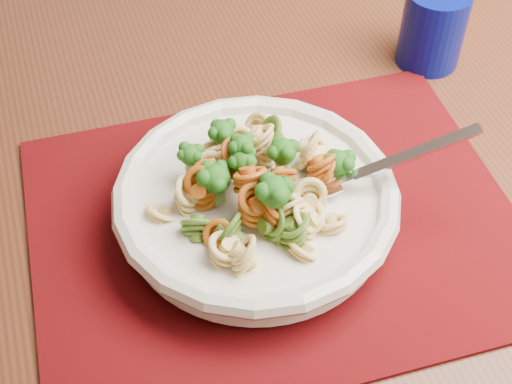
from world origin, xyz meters
TOP-DOWN VIEW (x-y plane):
  - dining_table at (-0.62, 0.64)m, footprint 1.61×1.27m
  - placemat at (-0.66, 0.56)m, footprint 0.51×0.45m
  - pasta_bowl at (-0.67, 0.57)m, footprint 0.25×0.25m
  - pasta_broccoli_heap at (-0.67, 0.57)m, footprint 0.21×0.21m
  - fork at (-0.62, 0.54)m, footprint 0.18×0.10m
  - tumbler at (-0.38, 0.66)m, footprint 0.07×0.07m

SIDE VIEW (x-z plane):
  - dining_table at x=-0.62m, z-range 0.28..1.06m
  - placemat at x=-0.66m, z-range 0.78..0.78m
  - pasta_bowl at x=-0.67m, z-range 0.79..0.83m
  - tumbler at x=-0.38m, z-range 0.78..0.86m
  - fork at x=-0.62m, z-range 0.79..0.87m
  - pasta_broccoli_heap at x=-0.67m, z-range 0.80..0.86m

